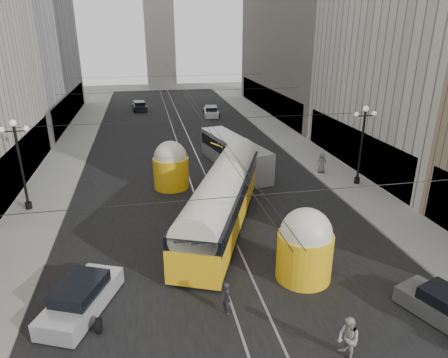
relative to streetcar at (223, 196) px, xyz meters
name	(u,v)px	position (x,y,z in m)	size (l,w,h in m)	color
road	(185,145)	(-0.50, 18.98, -1.91)	(20.00, 85.00, 0.02)	black
sidewalk_left	(75,142)	(-12.50, 22.48, -1.83)	(4.00, 72.00, 0.15)	gray
sidewalk_right	(279,132)	(11.50, 22.48, -1.83)	(4.00, 72.00, 0.15)	gray
rail_left	(178,146)	(-1.25, 18.98, -1.91)	(0.12, 85.00, 0.04)	gray
rail_right	(192,145)	(0.25, 18.98, -1.91)	(0.12, 85.00, 0.04)	gray
building_left_far	(7,9)	(-20.49, 34.48, 12.40)	(12.60, 28.60, 28.60)	#999999
distant_tower	(158,13)	(-0.50, 66.48, 13.06)	(6.00, 6.00, 31.36)	#B2AFA8
lamppost_left_mid	(20,160)	(-13.10, 4.48, 1.84)	(1.86, 0.44, 6.37)	black
lamppost_right_mid	(362,141)	(12.10, 4.48, 1.84)	(1.86, 0.44, 6.37)	black
catenary	(185,93)	(-0.38, 17.97, 3.98)	(25.00, 72.00, 0.23)	black
streetcar	(223,196)	(0.00, 0.00, 0.00)	(8.53, 16.67, 3.90)	yellow
city_bus	(234,153)	(3.10, 10.50, -0.41)	(4.54, 11.09, 2.73)	#B5B9BB
sedan_silver	(81,298)	(-8.00, -7.40, -1.24)	(3.59, 5.06, 1.48)	#BCBBC0
sedan_white_far	(211,112)	(4.85, 33.58, -1.24)	(2.41, 4.82, 1.46)	silver
sedan_dark_far	(139,106)	(-5.37, 40.24, -1.27)	(2.34, 4.62, 1.40)	black
pedestrian_crossing_a	(227,298)	(-1.56, -8.85, -1.12)	(0.58, 0.38, 1.58)	#232329
pedestrian_crossing_b	(348,339)	(2.45, -12.42, -0.97)	(0.91, 0.71, 1.88)	#A3A398
pedestrian_sidewalk_right	(322,163)	(10.33, 7.55, -0.86)	(0.88, 0.54, 1.80)	slate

